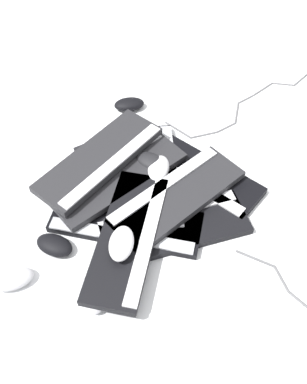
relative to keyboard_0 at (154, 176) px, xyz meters
The scene contains 18 objects.
ground_plane 0.12m from the keyboard_0, 163.82° to the right, with size 3.20×3.20×0.00m, color white.
keyboard_0 is the anchor object (origin of this frame).
keyboard_1 0.10m from the keyboard_0, 106.36° to the left, with size 0.46×0.32×0.03m.
keyboard_2 0.20m from the keyboard_0, 149.52° to the left, with size 0.28×0.46×0.03m.
keyboard_3 0.21m from the keyboard_0, behind, with size 0.23×0.46×0.03m.
keyboard_4 0.13m from the keyboard_0, 87.72° to the right, with size 0.42×0.42×0.03m.
keyboard_5 0.13m from the keyboard_0, 154.22° to the right, with size 0.38×0.44×0.03m.
keyboard_6 0.26m from the keyboard_0, 158.14° to the left, with size 0.46×0.28×0.03m.
keyboard_7 0.12m from the keyboard_0, 97.99° to the left, with size 0.37×0.45×0.03m.
keyboard_8 0.18m from the keyboard_0, 77.85° to the left, with size 0.42×0.42×0.03m.
mouse_0 0.44m from the keyboard_0, 152.56° to the left, with size 0.11×0.07×0.04m, color #B7B7BC.
mouse_1 0.38m from the keyboard_0, 127.08° to the left, with size 0.11×0.07×0.04m, color black.
mouse_2 0.35m from the keyboard_0, ahead, with size 0.11×0.07×0.04m, color black.
mouse_3 0.04m from the keyboard_0, 101.93° to the right, with size 0.11×0.07×0.04m, color silver.
mouse_4 0.05m from the keyboard_0, 15.20° to the left, with size 0.11×0.07×0.04m, color black.
mouse_5 0.52m from the keyboard_0, 128.31° to the left, with size 0.11×0.07×0.04m, color #B7B7BC.
mouse_6 0.31m from the keyboard_0, 157.44° to the left, with size 0.11×0.07×0.04m, color silver.
cable_1 0.52m from the keyboard_0, 50.28° to the right, with size 0.33×0.70×0.01m.
Camera 1 is at (-0.77, 0.13, 1.05)m, focal length 40.00 mm.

